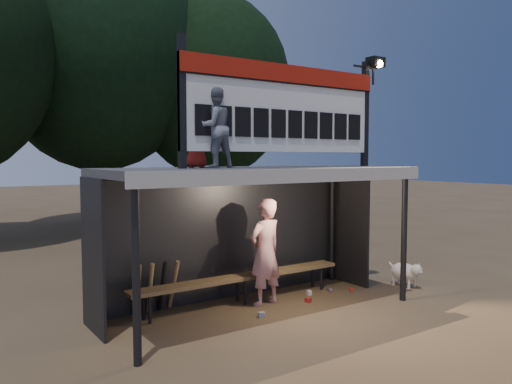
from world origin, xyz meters
The scene contains 12 objects.
ground centered at (0.00, 0.00, 0.00)m, with size 80.00×80.00×0.00m, color brown.
player centered at (0.28, 0.25, 0.90)m, with size 0.65×0.43×1.80m, color white.
child_a centered at (-0.82, 0.00, 2.92)m, with size 0.58×0.45×1.19m, color slate.
child_b centered at (-0.98, 0.28, 2.74)m, with size 0.41×0.27×0.84m, color #A62319.
dugout_shelter centered at (0.00, 0.24, 1.85)m, with size 5.10×2.08×2.32m.
scoreboard_assembly centered at (0.56, -0.01, 3.32)m, with size 4.10×0.27×1.99m.
bench centered at (0.00, 0.55, 0.43)m, with size 4.00×0.35×0.48m.
tree_mid centered at (1.00, 11.50, 6.17)m, with size 7.22×7.22×10.36m.
tree_right centered at (5.00, 10.50, 5.19)m, with size 6.08×6.08×8.72m.
dog centered at (3.21, -0.31, 0.28)m, with size 0.36×0.81×0.49m.
bats centered at (-1.43, 0.82, 0.43)m, with size 0.69×0.35×0.84m.
litter centered at (1.17, 0.05, 0.04)m, with size 2.36×0.66×0.08m.
Camera 1 is at (-4.50, -6.48, 2.48)m, focal length 35.00 mm.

